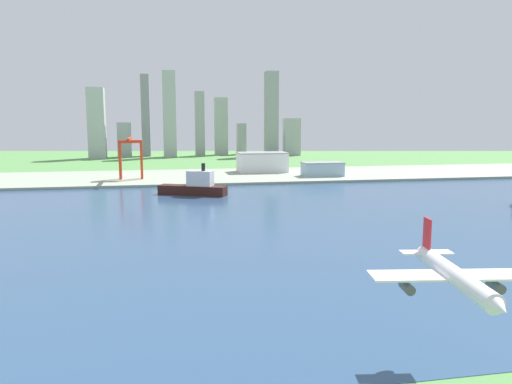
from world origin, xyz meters
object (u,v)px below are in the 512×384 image
Objects in this scene: cargo_ship at (195,186)px; warehouse_main at (262,162)px; airplane_landing at (455,276)px; warehouse_annex at (322,169)px; port_crane_red at (130,149)px.

cargo_ship is 173.45m from warehouse_main.
airplane_landing is 458.55m from warehouse_main.
warehouse_main reaches higher than warehouse_annex.
port_crane_red is at bearing 118.31° from cargo_ship.
port_crane_red is (-93.81, 409.25, 7.08)m from airplane_landing.
warehouse_annex is (139.72, 95.67, 2.47)m from cargo_ship.
warehouse_main is 1.32× the size of warehouse_annex.
warehouse_main is at bearing 60.21° from cargo_ship.
port_crane_red is at bearing 177.62° from warehouse_annex.
cargo_ship is 1.33× the size of warehouse_annex.
warehouse_main is (86.12, 150.42, 6.24)m from cargo_ship.
warehouse_main is 76.71m from warehouse_annex.
airplane_landing is at bearing -77.09° from port_crane_red.
port_crane_red is (-55.92, 103.81, 24.86)m from cargo_ship.
warehouse_main is (142.04, 46.61, -18.62)m from port_crane_red.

